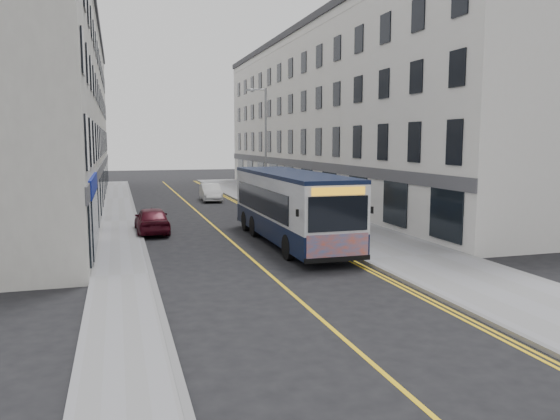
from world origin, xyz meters
TOP-DOWN VIEW (x-y plane):
  - ground at (0.00, 0.00)m, footprint 140.00×140.00m
  - pavement_east at (6.25, 12.00)m, footprint 4.50×64.00m
  - pavement_west at (-5.00, 12.00)m, footprint 2.00×64.00m
  - kerb_east at (4.00, 12.00)m, footprint 0.18×64.00m
  - kerb_west at (-4.00, 12.00)m, footprint 0.18×64.00m
  - road_centre_line at (0.00, 12.00)m, footprint 0.12×64.00m
  - road_dbl_yellow_inner at (3.55, 12.00)m, footprint 0.10×64.00m
  - road_dbl_yellow_outer at (3.75, 12.00)m, footprint 0.10×64.00m
  - terrace_east at (11.50, 21.00)m, footprint 6.00×46.00m
  - terrace_west at (-9.00, 21.00)m, footprint 6.00×46.00m
  - streetlamp at (4.17, 14.00)m, footprint 1.32×0.18m
  - city_bus at (2.50, 3.27)m, footprint 2.61×11.19m
  - bicycle at (4.50, 3.32)m, footprint 2.20×1.13m
  - pedestrian_near at (4.44, 12.81)m, footprint 0.64×0.43m
  - pedestrian_far at (7.89, 14.93)m, footprint 0.96×0.87m
  - car_white at (1.94, 22.03)m, footprint 1.59×4.12m
  - car_maroon at (-3.40, 7.89)m, footprint 1.69×4.04m

SIDE VIEW (x-z plane):
  - ground at x=0.00m, z-range 0.00..0.00m
  - road_centre_line at x=0.00m, z-range 0.00..0.01m
  - road_dbl_yellow_inner at x=3.55m, z-range 0.00..0.01m
  - road_dbl_yellow_outer at x=3.75m, z-range 0.00..0.01m
  - pavement_east at x=6.25m, z-range 0.00..0.12m
  - pavement_west at x=-5.00m, z-range 0.00..0.12m
  - kerb_east at x=4.00m, z-range 0.00..0.13m
  - kerb_west at x=-4.00m, z-range 0.00..0.13m
  - car_white at x=1.94m, z-range 0.00..1.34m
  - bicycle at x=4.50m, z-range 0.12..1.22m
  - car_maroon at x=-3.40m, z-range 0.00..1.37m
  - pedestrian_far at x=7.89m, z-range 0.12..1.74m
  - pedestrian_near at x=4.44m, z-range 0.12..1.84m
  - city_bus at x=2.50m, z-range 0.15..3.40m
  - streetlamp at x=4.17m, z-range 0.38..8.38m
  - terrace_east at x=11.50m, z-range 0.00..13.00m
  - terrace_west at x=-9.00m, z-range 0.00..13.00m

